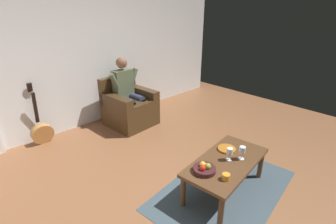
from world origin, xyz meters
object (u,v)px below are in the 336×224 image
at_px(armchair, 129,108).
at_px(guitar, 42,131).
at_px(candle_jar, 226,177).
at_px(fruit_bowl, 204,169).
at_px(person_seated, 127,90).
at_px(coffee_table, 226,165).
at_px(decorative_dish, 227,149).
at_px(wine_glass_near, 230,152).
at_px(wine_glass_far, 242,151).

xyz_separation_m(armchair, guitar, (1.46, -0.37, -0.11)).
xyz_separation_m(guitar, candle_jar, (-0.90, 2.90, 0.25)).
relative_size(guitar, fruit_bowl, 4.01).
bearing_deg(person_seated, coffee_table, 79.48).
xyz_separation_m(armchair, decorative_dish, (0.07, 2.20, 0.12)).
height_order(armchair, wine_glass_near, armchair).
height_order(guitar, candle_jar, guitar).
bearing_deg(decorative_dish, armchair, -91.86).
xyz_separation_m(person_seated, wine_glass_near, (0.24, 2.37, -0.14)).
height_order(guitar, wine_glass_near, guitar).
distance_m(coffee_table, fruit_bowl, 0.37).
xyz_separation_m(person_seated, decorative_dish, (0.07, 2.22, -0.23)).
height_order(wine_glass_far, candle_jar, wine_glass_far).
distance_m(guitar, wine_glass_near, 3.00).
bearing_deg(person_seated, decorative_dish, 84.21).
distance_m(wine_glass_far, decorative_dish, 0.26).
height_order(fruit_bowl, candle_jar, fruit_bowl).
relative_size(armchair, decorative_dish, 3.95).
distance_m(wine_glass_near, decorative_dish, 0.24).
bearing_deg(person_seated, wine_glass_far, 83.28).
bearing_deg(coffee_table, armchair, -96.63).
distance_m(wine_glass_near, wine_glass_far, 0.15).
xyz_separation_m(coffee_table, wine_glass_far, (-0.15, 0.10, 0.17)).
height_order(armchair, fruit_bowl, armchair).
distance_m(armchair, candle_jar, 2.59).
relative_size(wine_glass_near, candle_jar, 1.89).
height_order(wine_glass_near, decorative_dish, wine_glass_near).
xyz_separation_m(armchair, wine_glass_far, (0.12, 2.43, 0.22)).
height_order(person_seated, guitar, person_seated).
xyz_separation_m(decorative_dish, candle_jar, (0.49, 0.32, 0.02)).
relative_size(armchair, candle_jar, 10.65).
relative_size(person_seated, fruit_bowl, 5.02).
bearing_deg(fruit_bowl, coffee_table, 171.88).
distance_m(coffee_table, guitar, 2.96).
xyz_separation_m(wine_glass_near, fruit_bowl, (0.38, -0.06, -0.07)).
bearing_deg(guitar, wine_glass_far, 115.59).
relative_size(coffee_table, guitar, 1.20).
distance_m(armchair, person_seated, 0.35).
distance_m(guitar, fruit_bowl, 2.80).
bearing_deg(decorative_dish, candle_jar, 33.14).
xyz_separation_m(armchair, coffee_table, (0.27, 2.34, 0.05)).
xyz_separation_m(armchair, person_seated, (0.00, -0.02, 0.35)).
bearing_deg(armchair, wine_glass_far, 83.22).
bearing_deg(candle_jar, fruit_bowl, -76.51).
bearing_deg(candle_jar, person_seated, -102.51).
distance_m(person_seated, decorative_dish, 2.24).
xyz_separation_m(guitar, wine_glass_near, (-1.22, 2.72, 0.32)).
bearing_deg(candle_jar, armchair, -102.65).
bearing_deg(coffee_table, decorative_dish, -146.07).
xyz_separation_m(armchair, candle_jar, (0.57, 2.52, 0.14)).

